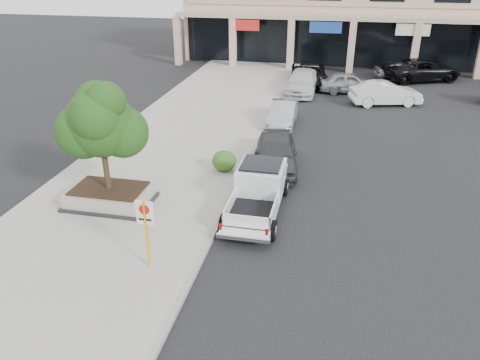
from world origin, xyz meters
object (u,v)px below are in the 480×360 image
Objects in this scene: planter_tree at (105,122)px; lot_car_e at (400,70)px; pickup_truck at (257,193)px; curb_car_c at (302,82)px; lot_car_d at (421,70)px; curb_car_a at (276,152)px; curb_car_b at (283,114)px; lot_car_b at (386,93)px; curb_car_d at (309,74)px; lot_car_a at (349,83)px; no_parking_sign at (146,225)px; planter at (110,196)px.

lot_car_e is (12.81, 24.14, -2.73)m from planter_tree.
pickup_truck reaches higher than lot_car_e.
pickup_truck reaches higher than curb_car_c.
planter_tree is 27.97m from lot_car_d.
curb_car_b is at bearing 86.52° from curb_car_a.
lot_car_e is at bearing 61.63° from curb_car_a.
lot_car_b reaches higher than lot_car_e.
lot_car_a is (2.95, -1.83, -0.06)m from curb_car_d.
pickup_truck is (5.52, 0.57, -2.58)m from planter_tree.
curb_car_c is at bearing 73.21° from planter_tree.
lot_car_a is at bearing 14.49° from curb_car_c.
curb_car_d reaches higher than curb_car_b.
lot_car_a is at bearing 79.94° from pickup_truck.
curb_car_a is at bearing 88.45° from pickup_truck.
no_parking_sign is 0.50× the size of lot_car_b.
curb_car_c is at bearing 83.20° from no_parking_sign.
curb_car_b is 8.86m from lot_car_a.
pickup_truck reaches higher than lot_car_b.
lot_car_b is at bearing 55.87° from planter_tree.
no_parking_sign is at bearing -121.38° from pickup_truck.
lot_car_b is at bearing -46.96° from curb_car_d.
curb_car_c is 5.94m from lot_car_b.
curb_car_d is 6.93m from lot_car_b.
planter_tree is 21.21m from lot_car_a.
pickup_truck is 16.91m from lot_car_b.
lot_car_a is (5.90, 22.79, -0.92)m from no_parking_sign.
planter is at bearing -113.00° from curb_car_d.
pickup_truck is (5.65, 0.73, 0.35)m from planter.
lot_car_d is (9.19, 12.83, 0.17)m from curb_car_b.
lot_car_d is (8.70, 19.05, 0.05)m from curb_car_a.
curb_car_b is at bearing -90.84° from curb_car_c.
lot_car_b is at bearing 55.80° from planter.
curb_car_d is at bearing 85.24° from curb_car_c.
pickup_truck is at bearing 7.31° from planter.
no_parking_sign reaches higher than curb_car_b.
no_parking_sign is at bearing -115.69° from curb_car_a.
curb_car_a is 12.92m from lot_car_b.
curb_car_a reaches higher than curb_car_d.
curb_car_c is 1.25× the size of lot_car_a.
lot_car_b is at bearing 132.62° from lot_car_d.
curb_car_d reaches higher than lot_car_e.
curb_car_a is at bearing 131.21° from lot_car_d.
lot_car_a is at bearing 65.22° from planter_tree.
curb_car_b is at bearing 144.25° from lot_car_a.
planter is at bearing 124.70° from lot_car_d.
lot_car_b is (11.18, 16.50, -2.66)m from planter_tree.
lot_car_b is (6.04, 5.46, 0.09)m from curb_car_b.
curb_car_a is (5.77, 4.98, 0.31)m from planter.
pickup_truck is 1.14× the size of curb_car_a.
pickup_truck is 1.00× the size of curb_car_c.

